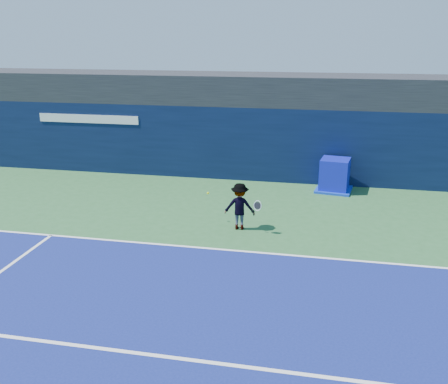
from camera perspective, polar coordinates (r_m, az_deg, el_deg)
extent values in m
plane|color=#2A5D2F|center=(11.58, -4.59, -12.48)|extent=(80.00, 80.00, 0.00)
cube|color=white|center=(14.16, -1.27, -6.50)|extent=(24.00, 0.10, 0.01)
cube|color=white|center=(9.98, -7.89, -18.01)|extent=(24.00, 0.10, 0.01)
cube|color=black|center=(21.41, 3.75, 11.68)|extent=(36.00, 3.00, 1.20)
cube|color=black|center=(20.76, 3.26, 5.64)|extent=(36.00, 1.00, 3.00)
cube|color=white|center=(22.21, -15.26, 8.07)|extent=(4.50, 0.04, 0.35)
cube|color=#0B11A1|center=(19.63, 12.53, 1.93)|extent=(1.19, 1.19, 1.26)
cube|color=#0C2DB2|center=(19.80, 12.41, 0.29)|extent=(1.49, 1.49, 0.08)
imported|color=silver|center=(15.35, 1.81, -1.65)|extent=(0.98, 0.60, 1.47)
cylinder|color=black|center=(15.08, 3.33, -2.37)|extent=(0.07, 0.13, 0.23)
torus|color=silver|center=(14.93, 3.85, -1.57)|extent=(0.27, 0.15, 0.26)
cylinder|color=black|center=(14.93, 3.85, -1.57)|extent=(0.23, 0.12, 0.22)
sphere|color=#C8D617|center=(15.81, -1.84, -0.12)|extent=(0.08, 0.08, 0.08)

